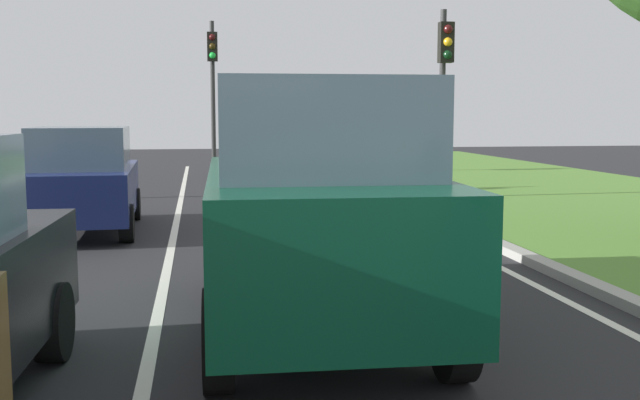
% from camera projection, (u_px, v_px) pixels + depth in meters
% --- Properties ---
extents(ground_plane, '(60.00, 60.00, 0.00)m').
position_uv_depth(ground_plane, '(216.00, 233.00, 12.41)').
color(ground_plane, '#262628').
extents(lane_line_center, '(0.12, 32.00, 0.01)m').
position_uv_depth(lane_line_center, '(174.00, 234.00, 12.29)').
color(lane_line_center, silver).
rests_on(lane_line_center, ground).
extents(lane_line_right_edge, '(0.12, 32.00, 0.01)m').
position_uv_depth(lane_line_right_edge, '(422.00, 227.00, 12.99)').
color(lane_line_right_edge, silver).
rests_on(lane_line_right_edge, ground).
extents(curb_right, '(0.24, 48.00, 0.12)m').
position_uv_depth(curb_right, '(449.00, 223.00, 13.06)').
color(curb_right, '#9E9B93').
rests_on(curb_right, ground).
extents(car_suv_ahead, '(2.09, 4.56, 2.28)m').
position_uv_depth(car_suv_ahead, '(313.00, 205.00, 6.77)').
color(car_suv_ahead, '#0C472D').
rests_on(car_suv_ahead, ground).
extents(car_hatchback_far, '(1.84, 3.76, 1.78)m').
position_uv_depth(car_hatchback_far, '(83.00, 180.00, 12.39)').
color(car_hatchback_far, navy).
rests_on(car_hatchback_far, ground).
extents(traffic_light_near_right, '(0.32, 0.50, 4.35)m').
position_uv_depth(traffic_light_near_right, '(444.00, 73.00, 16.70)').
color(traffic_light_near_right, '#2D2D2D').
rests_on(traffic_light_near_right, ground).
extents(traffic_light_far_median, '(0.32, 0.50, 4.90)m').
position_uv_depth(traffic_light_far_median, '(213.00, 74.00, 23.19)').
color(traffic_light_far_median, '#2D2D2D').
rests_on(traffic_light_far_median, ground).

